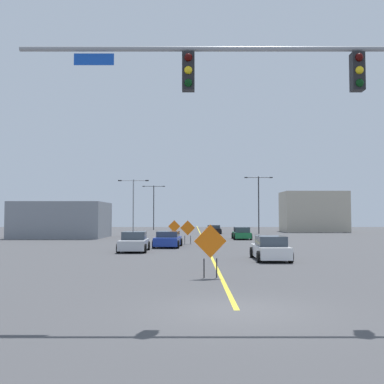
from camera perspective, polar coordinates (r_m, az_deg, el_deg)
The scene contains 16 objects.
ground at distance 12.81m, azimuth 5.41°, elevation -14.33°, with size 188.92×188.92×0.00m, color #444447.
road_centre_stripe at distance 65.04m, azimuth 0.92°, elevation -5.20°, with size 0.16×104.96×0.01m.
traffic_signal_assembly at distance 13.67m, azimuth 19.59°, elevation 10.81°, with size 14.02×0.44×7.44m.
street_lamp_mid_left at distance 60.60m, azimuth -7.39°, elevation -1.17°, with size 3.99×0.24×7.29m.
street_lamp_far_left at distance 84.57m, azimuth -4.89°, elevation -1.39°, with size 4.12×0.24×8.10m.
street_lamp_near_left at distance 66.99m, azimuth 8.07°, elevation -0.92°, with size 4.06×0.24×8.21m.
construction_sign_left_lane at distance 19.06m, azimuth 2.12°, elevation -6.39°, with size 1.35×0.30×2.18m.
construction_sign_median_far at distance 41.61m, azimuth -0.68°, elevation -4.59°, with size 1.34×0.16×2.13m.
construction_sign_left_shoulder at distance 48.54m, azimuth -2.35°, elevation -4.38°, with size 1.27×0.25×2.09m.
car_white_passing at distance 27.10m, azimuth 9.49°, elevation -6.92°, with size 1.93×4.30×1.38m.
car_silver_distant at distance 33.40m, azimuth -7.30°, elevation -6.19°, with size 2.06×4.14×1.41m.
car_black_far at distance 66.63m, azimuth 2.51°, elevation -4.62°, with size 2.17×4.45×1.23m.
car_green_mid at distance 50.73m, azimuth 5.99°, elevation -5.09°, with size 2.01×4.23×1.33m.
car_blue_near at distance 37.84m, azimuth -3.13°, elevation -5.86°, with size 2.31×4.38×1.28m.
roadside_building_west at distance 56.44m, azimuth -15.85°, elevation -3.33°, with size 10.17×8.50×4.14m.
roadside_building_east at distance 76.64m, azimuth 14.58°, elevation -2.37°, with size 9.87×6.59×6.40m.
Camera 1 is at (-1.20, -12.50, 2.52)m, focal length 43.29 mm.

